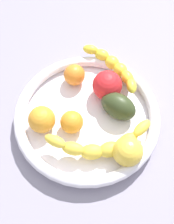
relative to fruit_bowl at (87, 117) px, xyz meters
The scene contains 10 objects.
kitchen_counter 3.76cm from the fruit_bowl, ahead, with size 120.00×120.00×3.00cm, color gray.
fruit_bowl is the anchor object (origin of this frame).
banana_draped_left 9.49cm from the fruit_bowl, behind, with size 12.07×24.03×5.08cm.
banana_draped_right 15.64cm from the fruit_bowl, 56.50° to the right, with size 19.76×8.47×4.62cm.
orange_front 11.74cm from the fruit_bowl, 12.52° to the right, with size 5.56×5.56×5.56cm, color orange.
orange_mid_left 11.20cm from the fruit_bowl, 72.49° to the left, with size 6.50×6.50×6.50cm, color orange.
orange_mid_right 4.97cm from the fruit_bowl, 96.55° to the left, with size 5.51×5.51×5.51cm, color orange.
tomato_red 9.35cm from the fruit_bowl, 64.13° to the right, with size 7.47×7.47×7.47cm, color red.
apple_yellow 13.93cm from the fruit_bowl, 167.20° to the right, with size 6.90×6.90×6.90cm, color yellow.
avocado_dark 8.16cm from the fruit_bowl, 106.77° to the right, with size 9.08×5.91×6.50cm, color #303C1E.
Camera 1 is at (-29.25, 16.16, 69.27)cm, focal length 46.91 mm.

